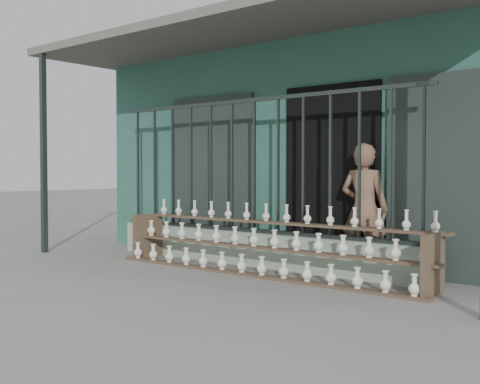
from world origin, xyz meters
The scene contains 6 objects.
ground centered at (0.00, 0.00, 0.00)m, with size 60.00×60.00×0.00m, color slate.
workshop_building centered at (0.00, 4.23, 1.62)m, with size 7.40×6.60×3.21m.
parapet_wall centered at (0.00, 1.30, 0.23)m, with size 5.00×0.20×0.45m, color #92A78F.
security_fence centered at (0.00, 1.30, 1.35)m, with size 5.00×0.04×1.80m.
shelf_rack centered at (0.47, 0.88, 0.36)m, with size 4.50×0.68×0.85m.
elderly_woman centered at (1.49, 1.58, 0.81)m, with size 0.59×0.39×1.61m, color brown.
Camera 1 is at (4.97, -5.02, 1.27)m, focal length 45.00 mm.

